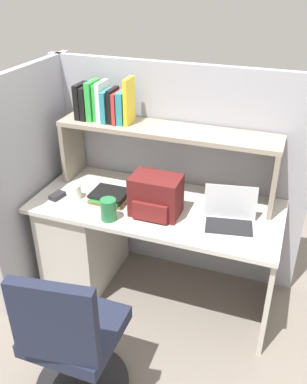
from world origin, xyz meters
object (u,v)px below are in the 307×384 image
object	(u,v)px
backpack	(156,196)
snack_canister	(108,210)
paper_cup	(75,192)
office_chair	(73,347)
computer_mouse	(57,196)
laptop	(229,218)

from	to	relation	value
backpack	snack_canister	size ratio (longest dim) A/B	2.20
paper_cup	snack_canister	xyz separation A→B (m)	(0.32, -0.16, 0.02)
paper_cup	office_chair	world-z (taller)	office_chair
computer_mouse	paper_cup	distance (m)	0.13
snack_canister	office_chair	size ratio (longest dim) A/B	0.15
laptop	backpack	world-z (taller)	backpack
paper_cup	office_chair	size ratio (longest dim) A/B	0.10
laptop	computer_mouse	xyz separation A→B (m)	(-1.13, -0.07, -0.03)
backpack	snack_canister	world-z (taller)	backpack
laptop	paper_cup	distance (m)	1.01
laptop	paper_cup	size ratio (longest dim) A/B	3.60
computer_mouse	snack_canister	bearing A→B (deg)	-2.08
backpack	office_chair	world-z (taller)	backpack
laptop	paper_cup	world-z (taller)	laptop
office_chair	computer_mouse	bearing A→B (deg)	-64.41
office_chair	laptop	bearing A→B (deg)	-132.83
snack_canister	office_chair	bearing A→B (deg)	-81.70
computer_mouse	backpack	bearing A→B (deg)	16.64
laptop	snack_canister	bearing A→B (deg)	-164.82
computer_mouse	paper_cup	xyz separation A→B (m)	(0.11, 0.04, 0.03)
backpack	snack_canister	bearing A→B (deg)	-146.88
laptop	paper_cup	bearing A→B (deg)	-178.25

